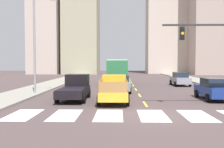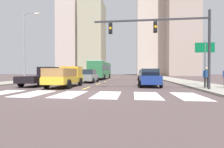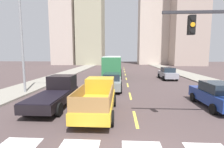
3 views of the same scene
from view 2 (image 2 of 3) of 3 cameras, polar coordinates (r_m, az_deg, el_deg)
The scene contains 30 objects.
ground_plane at distance 11.05m, azimuth -14.31°, elevation -6.70°, with size 160.00×160.00×0.00m, color #4B3C3C.
sidewalk_right at distance 29.07m, azimuth 20.70°, elevation -1.93°, with size 3.71×110.00×0.15m, color gray.
sidewalk_left at distance 31.91m, azimuth -20.76°, elevation -1.69°, with size 3.71×110.00×0.15m, color gray.
crosswalk_stripe_1 at distance 13.59m, azimuth -33.89°, elevation -5.40°, with size 1.54×3.35×0.01m, color white.
crosswalk_stripe_2 at distance 12.15m, azimuth -25.13°, elevation -6.06°, with size 1.54×3.35×0.01m, color white.
crosswalk_stripe_3 at distance 11.05m, azimuth -14.31°, elevation -6.68°, with size 1.54×3.35×0.01m, color white.
crosswalk_stripe_4 at distance 10.43m, azimuth -1.66°, elevation -7.11°, with size 1.54×3.35×0.01m, color white.
crosswalk_stripe_5 at distance 10.35m, azimuth 11.89°, elevation -7.19°, with size 1.54×3.35×0.01m, color white.
crosswalk_stripe_6 at distance 10.83m, azimuth 24.92°, elevation -6.89°, with size 1.54×3.35×0.01m, color white.
lane_dash_0 at distance 14.83m, azimuth -8.67°, elevation -4.76°, with size 0.16×2.40×0.01m, color yellow.
lane_dash_1 at distance 19.67m, azimuth -4.72°, elevation -3.38°, with size 0.16×2.40×0.01m, color yellow.
lane_dash_2 at distance 24.58m, azimuth -2.35°, elevation -2.54°, with size 0.16×2.40×0.01m, color yellow.
lane_dash_3 at distance 29.51m, azimuth -0.77°, elevation -1.97°, with size 0.16×2.40×0.01m, color yellow.
lane_dash_4 at distance 34.47m, azimuth 0.35°, elevation -1.57°, with size 0.16×2.40×0.01m, color yellow.
lane_dash_5 at distance 39.44m, azimuth 1.19°, elevation -1.27°, with size 0.16×2.40×0.01m, color yellow.
lane_dash_6 at distance 44.41m, azimuth 1.85°, elevation -1.03°, with size 0.16×2.40×0.01m, color yellow.
lane_dash_7 at distance 49.39m, azimuth 2.37°, elevation -0.85°, with size 0.16×2.40×0.01m, color yellow.
pickup_stakebed at distance 16.49m, azimuth -15.24°, elevation -0.97°, with size 2.18×5.20×1.96m.
pickup_dark at distance 18.91m, azimuth -22.67°, elevation -0.82°, with size 2.18×5.20×1.96m.
city_bus at distance 31.89m, azimuth -3.94°, elevation 1.74°, with size 2.72×10.80×3.32m.
sedan_mid at distance 29.16m, azimuth 10.91°, elevation -0.34°, with size 2.02×4.40×1.72m.
sedan_near_left at distance 16.57m, azimuth 12.65°, elevation -1.21°, with size 2.02×4.40×1.72m.
sedan_far at distance 22.13m, azimuth -7.93°, elevation -0.69°, with size 2.02×4.40×1.72m.
traffic_signal_gantry at distance 13.63m, azimuth 19.37°, elevation 12.40°, with size 8.73×0.27×6.00m.
direction_sign_green at distance 17.52m, azimuth 29.23°, elevation 5.93°, with size 1.70×0.12×4.20m.
streetlight_left at distance 24.04m, azimuth -27.56°, elevation 9.17°, with size 2.20×0.28×9.00m.
pedestrian_waiting at distance 15.41m, azimuth 29.62°, elevation -0.50°, with size 0.53×0.34×1.64m.
block_mid_left at distance 71.38m, azimuth -14.31°, elevation 13.86°, with size 7.92×9.79×35.14m, color beige.
block_mid_right at distance 67.80m, azimuth -6.63°, elevation 11.72°, with size 8.88×11.49×28.53m, color tan.
block_low_left at distance 69.56m, azimuth 13.02°, elevation 13.81°, with size 10.39×7.50×34.21m, color beige.
Camera 2 is at (3.99, -10.21, 1.44)m, focal length 26.68 mm.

